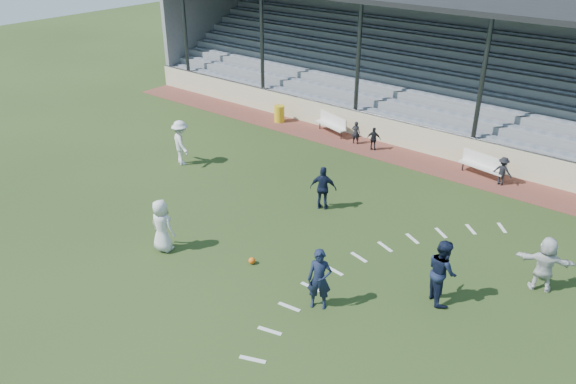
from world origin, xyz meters
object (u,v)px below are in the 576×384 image
object	(u,v)px
trash_bin	(279,114)
bench_right	(483,163)
football	(252,261)
player_white_lead	(162,226)
bench_left	(332,122)
player_navy_lead	(319,279)

from	to	relation	value
trash_bin	bench_right	bearing A→B (deg)	0.50
bench_right	trash_bin	size ratio (longest dim) A/B	2.36
bench_right	trash_bin	bearing A→B (deg)	-169.85
bench_right	football	bearing A→B (deg)	-97.03
player_white_lead	trash_bin	bearing A→B (deg)	-73.17
bench_right	player_white_lead	world-z (taller)	player_white_lead
bench_left	bench_right	bearing A→B (deg)	15.41
bench_left	player_white_lead	distance (m)	12.41
bench_right	player_white_lead	bearing A→B (deg)	-107.15
football	player_navy_lead	size ratio (longest dim) A/B	0.12
bench_left	trash_bin	bearing A→B (deg)	-157.38
bench_right	football	size ratio (longest dim) A/B	9.33
bench_left	player_navy_lead	size ratio (longest dim) A/B	1.09
bench_left	trash_bin	distance (m)	3.14
bench_left	player_white_lead	size ratio (longest dim) A/B	1.11
trash_bin	football	bearing A→B (deg)	-54.68
bench_right	player_navy_lead	world-z (taller)	player_navy_lead
player_navy_lead	bench_right	bearing A→B (deg)	58.93
trash_bin	football	distance (m)	13.24
bench_right	football	xyz separation A→B (m)	(-3.26, -10.89, -0.48)
bench_left	player_navy_lead	world-z (taller)	player_navy_lead
bench_right	player_navy_lead	bearing A→B (deg)	-82.11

